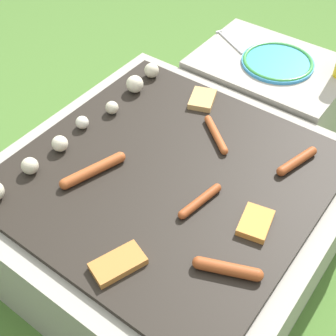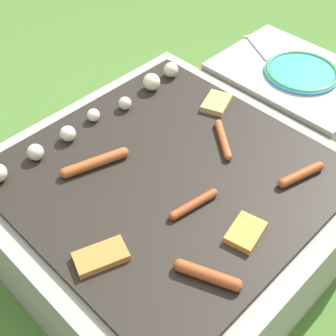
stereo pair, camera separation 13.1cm
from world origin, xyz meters
TOP-DOWN VIEW (x-y plane):
  - ground_plane at (0.00, 0.00)m, footprint 14.00×14.00m
  - grill at (0.00, 0.00)m, footprint 0.94×0.94m
  - side_ledge at (0.68, 0.03)m, footprint 0.41×0.55m
  - sausage_front_center at (0.25, -0.28)m, footprint 0.16×0.06m
  - sausage_mid_left at (-0.04, -0.14)m, footprint 0.16×0.05m
  - sausage_back_center at (0.21, -0.03)m, footprint 0.12×0.14m
  - sausage_front_right at (-0.13, 0.17)m, footprint 0.20×0.08m
  - sausage_front_left at (-0.18, -0.31)m, footprint 0.08×0.16m
  - bread_slice_left at (0.33, 0.10)m, footprint 0.13×0.11m
  - bread_slice_right at (-0.32, -0.09)m, footprint 0.14×0.11m
  - bread_slice_center at (-0.02, -0.29)m, footprint 0.12×0.09m
  - mushroom_row at (0.02, 0.32)m, footprint 0.75×0.07m
  - plate_colorful at (0.68, 0.01)m, footprint 0.26×0.26m
  - fork_utensil at (0.71, 0.23)m, footprint 0.10×0.17m

SIDE VIEW (x-z plane):
  - ground_plane at x=0.00m, z-range 0.00..0.00m
  - grill at x=0.00m, z-range 0.00..0.36m
  - side_ledge at x=0.68m, z-range 0.00..0.37m
  - fork_utensil at x=0.71m, z-range 0.37..0.37m
  - plate_colorful at x=0.68m, z-range 0.37..0.38m
  - bread_slice_left at x=0.33m, z-range 0.37..0.39m
  - bread_slice_right at x=-0.32m, z-range 0.37..0.39m
  - bread_slice_center at x=-0.02m, z-range 0.37..0.39m
  - sausage_back_center at x=0.21m, z-range 0.37..0.39m
  - sausage_mid_left at x=-0.04m, z-range 0.37..0.39m
  - sausage_front_center at x=0.25m, z-range 0.37..0.39m
  - sausage_front_left at x=-0.18m, z-range 0.37..0.40m
  - sausage_front_right at x=-0.13m, z-range 0.37..0.40m
  - mushroom_row at x=0.02m, z-range 0.36..0.42m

